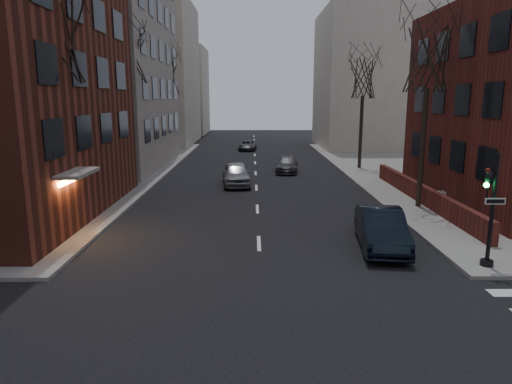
# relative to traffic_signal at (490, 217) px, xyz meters

# --- Properties ---
(low_wall_right) EXTENTS (0.35, 16.00, 1.00)m
(low_wall_right) POSITION_rel_traffic_signal_xyz_m (1.36, 10.01, -1.26)
(low_wall_right) COLOR #5B201A
(low_wall_right) RESTS_ON sidewalk_far_right
(building_distant_la) EXTENTS (14.00, 16.00, 18.00)m
(building_distant_la) POSITION_rel_traffic_signal_xyz_m (-22.94, 46.01, 7.09)
(building_distant_la) COLOR beige
(building_distant_la) RESTS_ON ground
(building_distant_ra) EXTENTS (14.00, 14.00, 16.00)m
(building_distant_ra) POSITION_rel_traffic_signal_xyz_m (7.06, 41.01, 6.09)
(building_distant_ra) COLOR beige
(building_distant_ra) RESTS_ON ground
(building_distant_lb) EXTENTS (10.00, 12.00, 14.00)m
(building_distant_lb) POSITION_rel_traffic_signal_xyz_m (-20.94, 63.01, 5.09)
(building_distant_lb) COLOR beige
(building_distant_lb) RESTS_ON ground
(traffic_signal) EXTENTS (0.76, 0.44, 4.00)m
(traffic_signal) POSITION_rel_traffic_signal_xyz_m (0.00, 0.00, 0.00)
(traffic_signal) COLOR black
(traffic_signal) RESTS_ON sidewalk_far_right
(tree_left_a) EXTENTS (4.18, 4.18, 10.26)m
(tree_left_a) POSITION_rel_traffic_signal_xyz_m (-16.74, 5.01, 6.56)
(tree_left_a) COLOR #2D231C
(tree_left_a) RESTS_ON sidewalk_far_left
(tree_left_b) EXTENTS (4.40, 4.40, 10.80)m
(tree_left_b) POSITION_rel_traffic_signal_xyz_m (-16.74, 17.01, 7.00)
(tree_left_b) COLOR #2D231C
(tree_left_b) RESTS_ON sidewalk_far_left
(tree_left_c) EXTENTS (3.96, 3.96, 9.72)m
(tree_left_c) POSITION_rel_traffic_signal_xyz_m (-16.74, 31.01, 6.12)
(tree_left_c) COLOR #2D231C
(tree_left_c) RESTS_ON sidewalk_far_left
(tree_right_a) EXTENTS (3.96, 3.96, 9.72)m
(tree_right_a) POSITION_rel_traffic_signal_xyz_m (0.86, 9.01, 6.12)
(tree_right_a) COLOR #2D231C
(tree_right_a) RESTS_ON sidewalk_far_right
(tree_right_b) EXTENTS (3.74, 3.74, 9.18)m
(tree_right_b) POSITION_rel_traffic_signal_xyz_m (0.86, 23.01, 5.68)
(tree_right_b) COLOR #2D231C
(tree_right_b) RESTS_ON sidewalk_far_right
(streetlamp_near) EXTENTS (0.36, 0.36, 6.28)m
(streetlamp_near) POSITION_rel_traffic_signal_xyz_m (-16.14, 13.01, 2.33)
(streetlamp_near) COLOR black
(streetlamp_near) RESTS_ON sidewalk_far_left
(streetlamp_far) EXTENTS (0.36, 0.36, 6.28)m
(streetlamp_far) POSITION_rel_traffic_signal_xyz_m (-16.14, 33.01, 2.33)
(streetlamp_far) COLOR black
(streetlamp_far) RESTS_ON sidewalk_far_left
(parked_sedan) EXTENTS (2.23, 4.97, 1.58)m
(parked_sedan) POSITION_rel_traffic_signal_xyz_m (-3.03, 2.42, -1.12)
(parked_sedan) COLOR black
(parked_sedan) RESTS_ON ground
(car_lane_silver) EXTENTS (2.25, 4.75, 1.57)m
(car_lane_silver) POSITION_rel_traffic_signal_xyz_m (-9.33, 15.97, -1.12)
(car_lane_silver) COLOR gray
(car_lane_silver) RESTS_ON ground
(car_lane_gray) EXTENTS (2.18, 4.42, 1.23)m
(car_lane_gray) POSITION_rel_traffic_signal_xyz_m (-5.38, 21.60, -1.29)
(car_lane_gray) COLOR #393A3E
(car_lane_gray) RESTS_ON ground
(car_lane_far) EXTENTS (2.18, 4.18, 1.12)m
(car_lane_far) POSITION_rel_traffic_signal_xyz_m (-8.74, 37.37, -1.35)
(car_lane_far) COLOR #424348
(car_lane_far) RESTS_ON ground
(sandwich_board) EXTENTS (0.42, 0.58, 0.93)m
(sandwich_board) POSITION_rel_traffic_signal_xyz_m (1.88, 8.49, -1.29)
(sandwich_board) COLOR silver
(sandwich_board) RESTS_ON sidewalk_far_right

